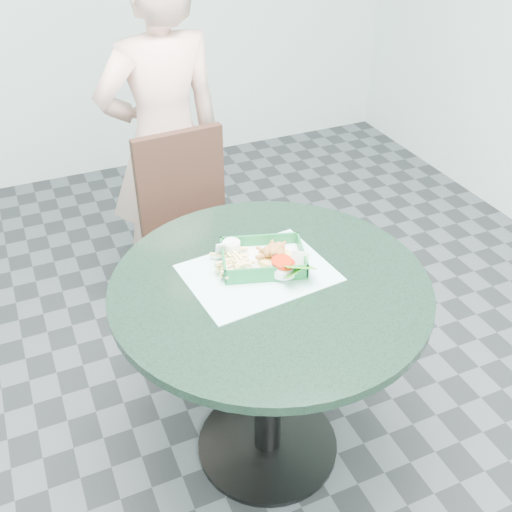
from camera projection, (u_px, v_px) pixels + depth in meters
name	position (u px, v px, depth m)	size (l,w,h in m)	color
floor	(267.00, 445.00, 2.24)	(4.00, 5.00, 0.02)	#303335
cafe_table	(269.00, 329.00, 1.90)	(0.97, 0.97, 0.75)	black
dining_chair	(191.00, 230.00, 2.47)	(0.37, 0.37, 0.93)	#492412
diner_person	(165.00, 138.00, 2.56)	(0.59, 0.38, 1.60)	beige
placemat	(258.00, 278.00, 1.84)	(0.43, 0.32, 0.00)	#ADE3DF
food_basket	(263.00, 266.00, 1.86)	(0.25, 0.18, 0.05)	#13642E
crab_sandwich	(274.00, 256.00, 1.85)	(0.11, 0.11, 0.07)	#E3BB52
fries_pile	(235.00, 269.00, 1.81)	(0.11, 0.12, 0.04)	#F7DC85
sauce_ramekin	(229.00, 256.00, 1.85)	(0.06, 0.06, 0.03)	white
garnish_cup	(291.00, 269.00, 1.81)	(0.11, 0.11, 0.05)	silver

